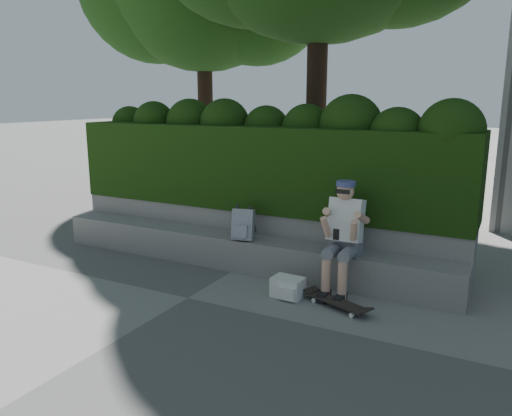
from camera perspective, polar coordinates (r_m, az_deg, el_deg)
The scene contains 8 objects.
ground at distance 6.12m, azimuth -7.82°, elevation -10.15°, with size 80.00×80.00×0.00m, color slate.
bench_ledge at distance 7.03m, azimuth -1.94°, elevation -5.06°, with size 6.00×0.45×0.45m, color gray.
planter_wall at distance 7.39m, azimuth -0.12°, elevation -2.97°, with size 6.00×0.50×0.75m, color gray.
hedge at distance 7.39m, azimuth 0.69°, elevation 4.75°, with size 6.00×1.00×1.20m, color black.
person at distance 6.12m, azimuth 10.01°, elevation -2.78°, with size 0.40×0.76×1.38m.
skateboard at distance 5.85m, azimuth 9.24°, elevation -10.58°, with size 0.80×0.46×0.08m.
backpack_plaid at distance 6.77m, azimuth -1.47°, elevation -1.91°, with size 0.29×0.15×0.42m, color #B1B2B7.
backpack_ground at distance 6.08m, azimuth 3.66°, elevation -9.01°, with size 0.37×0.26×0.24m, color silver.
Camera 1 is at (3.33, -4.57, 2.34)m, focal length 35.00 mm.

